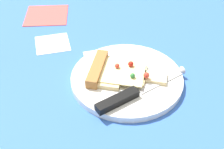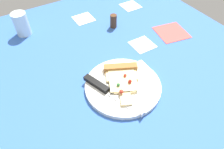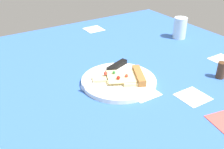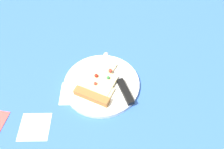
{
  "view_description": "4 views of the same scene",
  "coord_description": "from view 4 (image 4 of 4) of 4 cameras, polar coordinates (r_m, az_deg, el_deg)",
  "views": [
    {
      "loc": [
        11.96,
        46.01,
        46.0
      ],
      "look_at": [
        -0.59,
        -2.82,
        3.59
      ],
      "focal_mm": 47.67,
      "sensor_mm": 36.0,
      "label": 1
    },
    {
      "loc": [
        -42.17,
        23.37,
        55.81
      ],
      "look_at": [
        -0.4,
        -1.88,
        3.91
      ],
      "focal_mm": 33.68,
      "sensor_mm": 36.0,
      "label": 2
    },
    {
      "loc": [
        -49.5,
        -70.66,
        48.08
      ],
      "look_at": [
        -6.54,
        -2.77,
        3.56
      ],
      "focal_mm": 43.16,
      "sensor_mm": 36.0,
      "label": 3
    },
    {
      "loc": [
        38.86,
        -0.86,
        59.42
      ],
      "look_at": [
        -7.11,
        -0.2,
        2.36
      ],
      "focal_mm": 33.84,
      "sensor_mm": 36.0,
      "label": 4
    }
  ],
  "objects": [
    {
      "name": "knife",
      "position": [
        0.72,
        2.19,
        -1.97
      ],
      "size": [
        23.3,
        10.09,
        2.45
      ],
      "rotation": [
        0.0,
        0.0,
        1.92
      ],
      "color": "silver",
      "rests_on": "plate"
    },
    {
      "name": "ground_plane",
      "position": [
        0.72,
        0.23,
        -6.34
      ],
      "size": [
        129.43,
        129.43,
        3.0
      ],
      "color": "#3360B7",
      "rests_on": "ground"
    },
    {
      "name": "pizza_slice",
      "position": [
        0.7,
        -3.79,
        -3.23
      ],
      "size": [
        19.06,
        14.88,
        2.64
      ],
      "rotation": [
        0.0,
        0.0,
        1.12
      ],
      "color": "beige",
      "rests_on": "plate"
    },
    {
      "name": "plate",
      "position": [
        0.73,
        -2.82,
        -2.48
      ],
      "size": [
        25.95,
        25.95,
        1.52
      ],
      "primitive_type": "cylinder",
      "color": "white",
      "rests_on": "ground_plane"
    }
  ]
}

